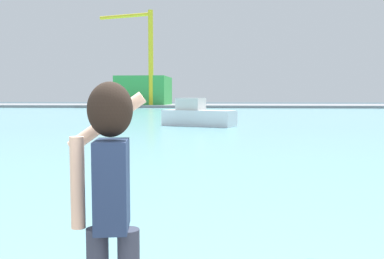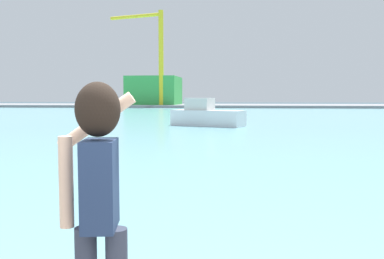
{
  "view_description": "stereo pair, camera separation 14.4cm",
  "coord_description": "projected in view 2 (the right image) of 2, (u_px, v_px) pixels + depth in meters",
  "views": [
    {
      "loc": [
        0.02,
        -1.77,
        2.33
      ],
      "look_at": [
        -0.46,
        4.01,
        1.88
      ],
      "focal_mm": 40.68,
      "sensor_mm": 36.0,
      "label": 1
    },
    {
      "loc": [
        0.16,
        -1.76,
        2.33
      ],
      "look_at": [
        -0.46,
        4.01,
        1.88
      ],
      "focal_mm": 40.68,
      "sensor_mm": 36.0,
      "label": 2
    }
  ],
  "objects": [
    {
      "name": "boat_moored",
      "position": [
        206.0,
        116.0,
        33.74
      ],
      "size": [
        5.96,
        3.98,
        2.16
      ],
      "rotation": [
        0.0,
        0.0,
        -0.41
      ],
      "color": "white",
      "rests_on": "harbor_water"
    },
    {
      "name": "port_crane",
      "position": [
        155.0,
        48.0,
        88.38
      ],
      "size": [
        11.93,
        4.49,
        19.03
      ],
      "color": "yellow",
      "rests_on": "far_shore_dock"
    },
    {
      "name": "warehouse_left",
      "position": [
        155.0,
        91.0,
        94.66
      ],
      "size": [
        10.53,
        12.5,
        5.99
      ],
      "primitive_type": "cube",
      "color": "green",
      "rests_on": "far_shore_dock"
    },
    {
      "name": "ground_plane",
      "position": [
        237.0,
        116.0,
        51.5
      ],
      "size": [
        220.0,
        220.0,
        0.0
      ],
      "primitive_type": "plane",
      "color": "#334751"
    },
    {
      "name": "harbor_water",
      "position": [
        238.0,
        115.0,
        53.48
      ],
      "size": [
        140.0,
        100.0,
        0.02
      ],
      "primitive_type": "cube",
      "color": "#6BA8B2",
      "rests_on": "ground_plane"
    },
    {
      "name": "far_shore_dock",
      "position": [
        238.0,
        106.0,
        93.12
      ],
      "size": [
        140.0,
        20.0,
        0.53
      ],
      "primitive_type": "cube",
      "color": "gray",
      "rests_on": "ground_plane"
    },
    {
      "name": "person_photographer",
      "position": [
        98.0,
        190.0,
        2.72
      ],
      "size": [
        0.53,
        0.55,
        1.74
      ],
      "rotation": [
        0.0,
        0.0,
        1.73
      ],
      "color": "#2D3342",
      "rests_on": "quay_promenade"
    }
  ]
}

